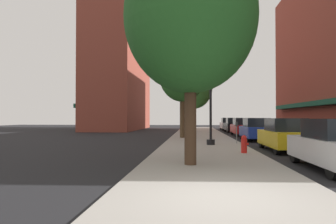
{
  "coord_description": "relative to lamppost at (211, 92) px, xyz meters",
  "views": [
    {
      "loc": [
        -0.58,
        -6.39,
        1.7
      ],
      "look_at": [
        -2.57,
        18.03,
        2.13
      ],
      "focal_mm": 33.13,
      "sensor_mm": 36.0,
      "label": 1
    }
  ],
  "objects": [
    {
      "name": "tree_far",
      "position": [
        -1.11,
        -7.66,
        1.88
      ],
      "size": [
        4.49,
        4.49,
        7.56
      ],
      "color": "#422D1E",
      "rests_on": "sidewalk_slab"
    },
    {
      "name": "car_silver",
      "position": [
        3.57,
        23.49,
        -2.39
      ],
      "size": [
        1.8,
        4.3,
        1.66
      ],
      "rotation": [
        0.0,
        0.0,
        0.0
      ],
      "color": "black",
      "rests_on": "ground"
    },
    {
      "name": "car_white",
      "position": [
        3.57,
        -7.75,
        -2.39
      ],
      "size": [
        1.8,
        4.3,
        1.66
      ],
      "rotation": [
        0.0,
        0.0,
        0.04
      ],
      "color": "black",
      "rests_on": "ground"
    },
    {
      "name": "car_red",
      "position": [
        3.57,
        11.17,
        -2.39
      ],
      "size": [
        1.8,
        4.3,
        1.66
      ],
      "rotation": [
        0.0,
        0.0,
        0.01
      ],
      "color": "black",
      "rests_on": "ground"
    },
    {
      "name": "car_black",
      "position": [
        3.57,
        17.57,
        -2.39
      ],
      "size": [
        1.8,
        4.3,
        1.66
      ],
      "rotation": [
        0.0,
        0.0,
        0.04
      ],
      "color": "black",
      "rests_on": "ground"
    },
    {
      "name": "sidewalk_slab",
      "position": [
        -0.43,
        7.29,
        -3.14
      ],
      "size": [
        4.8,
        50.0,
        0.12
      ],
      "primitive_type": "cube",
      "color": "gray",
      "rests_on": "ground"
    },
    {
      "name": "lamppost",
      "position": [
        0.0,
        0.0,
        0.0
      ],
      "size": [
        0.48,
        0.48,
        5.9
      ],
      "color": "black",
      "rests_on": "sidewalk_slab"
    },
    {
      "name": "car_yellow",
      "position": [
        3.57,
        -2.08,
        -2.39
      ],
      "size": [
        1.8,
        4.3,
        1.66
      ],
      "rotation": [
        0.0,
        0.0,
        0.02
      ],
      "color": "black",
      "rests_on": "ground"
    },
    {
      "name": "building_far_background",
      "position": [
        -11.44,
        25.29,
        6.7
      ],
      "size": [
        6.8,
        18.0,
        19.85
      ],
      "color": "brown",
      "rests_on": "ground"
    },
    {
      "name": "tree_mid",
      "position": [
        -0.95,
        16.26,
        1.78
      ],
      "size": [
        4.11,
        4.11,
        7.25
      ],
      "color": "#4C3823",
      "rests_on": "sidewalk_slab"
    },
    {
      "name": "car_blue",
      "position": [
        3.57,
        5.12,
        -2.39
      ],
      "size": [
        1.8,
        4.3,
        1.66
      ],
      "rotation": [
        0.0,
        0.0,
        -0.04
      ],
      "color": "black",
      "rests_on": "ground"
    },
    {
      "name": "tree_near",
      "position": [
        -1.85,
        6.17,
        1.81
      ],
      "size": [
        3.67,
        3.67,
        7.03
      ],
      "color": "#4C3823",
      "rests_on": "sidewalk_slab"
    },
    {
      "name": "parking_meter_near",
      "position": [
        1.62,
        1.01,
        -2.25
      ],
      "size": [
        0.14,
        0.09,
        1.31
      ],
      "color": "slate",
      "rests_on": "sidewalk_slab"
    },
    {
      "name": "ground_plane",
      "position": [
        3.57,
        6.29,
        -3.2
      ],
      "size": [
        90.0,
        90.0,
        0.0
      ],
      "primitive_type": "plane",
      "color": "black"
    },
    {
      "name": "fire_hydrant",
      "position": [
        1.25,
        -4.06,
        -2.68
      ],
      "size": [
        0.33,
        0.26,
        0.79
      ],
      "color": "red",
      "rests_on": "sidewalk_slab"
    }
  ]
}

